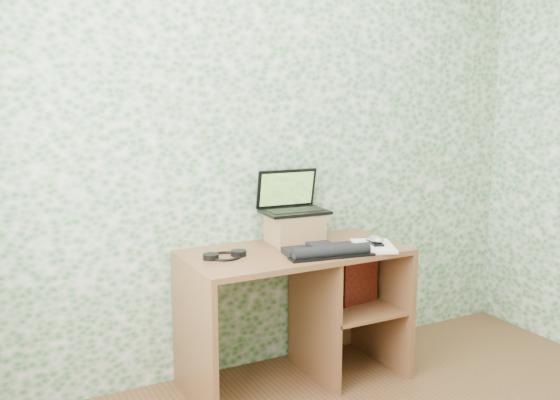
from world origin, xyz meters
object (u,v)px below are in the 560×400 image
laptop (291,202)px  notepad (373,246)px  keyboard (326,251)px  riser (295,228)px  desk (304,294)px

laptop → notepad: bearing=-41.9°
laptop → keyboard: 0.40m
keyboard → notepad: bearing=10.4°
riser → laptop: (-0.00, 0.04, 0.14)m
keyboard → desk: bearing=102.7°
laptop → keyboard: bearing=-83.8°
desk → keyboard: size_ratio=2.58×
laptop → notepad: 0.52m
notepad → riser: bearing=163.1°
notepad → keyboard: bearing=-152.7°
laptop → notepad: size_ratio=1.23×
desk → notepad: (0.33, -0.18, 0.28)m
desk → keyboard: (0.01, -0.19, 0.29)m
desk → keyboard: keyboard is taller
desk → laptop: size_ratio=3.23×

